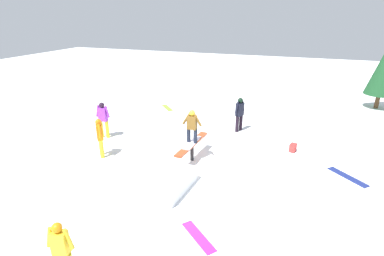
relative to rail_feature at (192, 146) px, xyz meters
The scene contains 12 objects.
ground_plane 0.61m from the rail_feature, ahead, with size 60.00×60.00×0.00m, color white.
rail_feature is the anchor object (origin of this frame).
snow_kicker_ramp 2.16m from the rail_feature, behind, with size 1.80×1.50×0.51m, color white.
main_rider_on_rail 0.75m from the rail_feature, ahead, with size 1.31×0.77×1.30m.
bystander_purple 4.54m from the rail_feature, 80.21° to the left, with size 0.26×0.67×1.63m.
bystander_black 3.75m from the rail_feature, 16.66° to the right, with size 0.68×0.38×1.62m.
bystander_orange 3.56m from the rail_feature, 104.29° to the left, with size 0.59×0.53×1.55m.
bystander_yellow 6.09m from the rail_feature, behind, with size 0.27×0.61×1.46m.
loose_snowboard_navy 5.54m from the rail_feature, 83.52° to the right, with size 1.46×0.28×0.02m, color navy.
loose_snowboard_lime 6.80m from the rail_feature, 32.25° to the left, with size 1.27×0.28×0.02m, color #8CCC30.
loose_snowboard_magenta 4.25m from the rail_feature, 157.94° to the right, with size 1.27×0.28×0.02m, color #C9269B.
backpack_on_snow 4.18m from the rail_feature, 59.84° to the right, with size 0.30×0.22×0.34m, color red.
Camera 1 is at (-9.63, -3.47, 5.33)m, focal length 28.00 mm.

